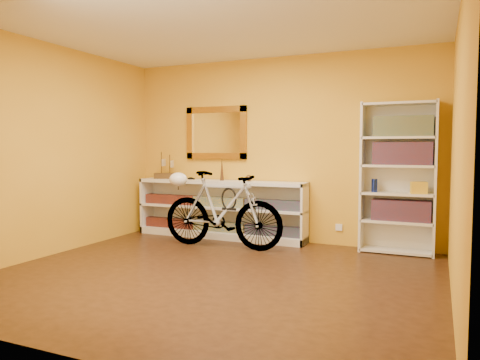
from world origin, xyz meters
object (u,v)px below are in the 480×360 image
at_px(bookcase, 398,178).
at_px(bicycle, 222,210).
at_px(helmet, 178,179).
at_px(console_unit, 220,209).

distance_m(bookcase, bicycle, 2.27).
xyz_separation_m(bookcase, bicycle, (-2.14, -0.62, -0.44)).
height_order(bicycle, helmet, bicycle).
bearing_deg(helmet, console_unit, 61.22).
relative_size(console_unit, bookcase, 1.37).
xyz_separation_m(bookcase, helmet, (-2.80, -0.63, -0.06)).
bearing_deg(bicycle, console_unit, 27.67).
bearing_deg(bookcase, console_unit, -179.42).
distance_m(bookcase, helmet, 2.87).
bearing_deg(bookcase, bicycle, -163.79).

